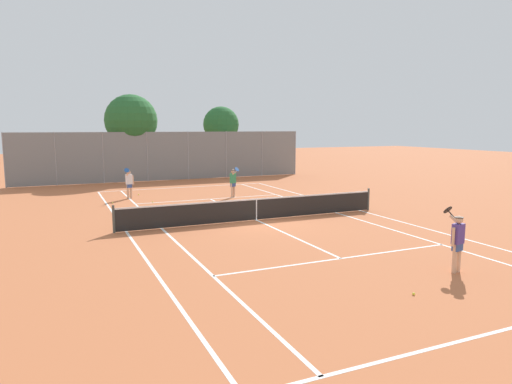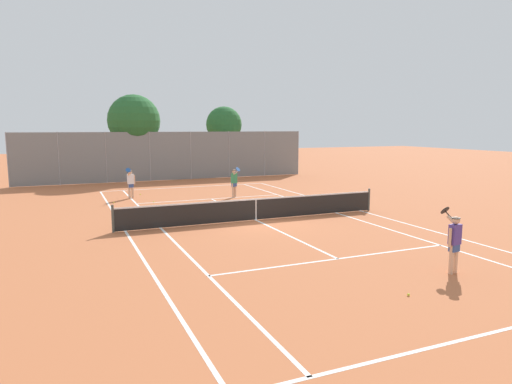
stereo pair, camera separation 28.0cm
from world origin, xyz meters
TOP-DOWN VIEW (x-y plane):
  - ground_plane at (0.00, 0.00)m, footprint 120.00×120.00m
  - court_line_markings at (0.00, 0.00)m, footprint 11.10×23.90m
  - tennis_net at (0.00, 0.00)m, footprint 12.00×0.10m
  - player_near_side at (2.16, -8.81)m, footprint 0.57×0.81m
  - player_far_left at (-4.10, 8.41)m, footprint 0.59×0.80m
  - player_far_right at (1.43, 6.50)m, footprint 0.43×0.90m
  - loose_tennis_ball_0 at (-5.20, 7.06)m, footprint 0.07×0.07m
  - loose_tennis_ball_1 at (-3.43, 9.53)m, footprint 0.07×0.07m
  - loose_tennis_ball_2 at (-3.20, 6.50)m, footprint 0.07×0.07m
  - loose_tennis_ball_3 at (-0.17, -9.70)m, footprint 0.07×0.07m
  - back_fence at (0.00, 16.44)m, footprint 21.93×0.08m
  - tree_behind_left at (-2.37, 17.97)m, footprint 3.94×3.94m
  - tree_behind_right at (5.53, 19.76)m, footprint 3.07×3.07m

SIDE VIEW (x-z plane):
  - ground_plane at x=0.00m, z-range 0.00..0.00m
  - court_line_markings at x=0.00m, z-range 0.00..0.01m
  - loose_tennis_ball_0 at x=-5.20m, z-range 0.00..0.07m
  - loose_tennis_ball_1 at x=-3.43m, z-range 0.00..0.07m
  - loose_tennis_ball_2 at x=-3.20m, z-range 0.00..0.07m
  - loose_tennis_ball_3 at x=-0.17m, z-range 0.00..0.07m
  - tennis_net at x=0.00m, z-range -0.03..1.04m
  - player_near_side at x=2.16m, z-range 0.04..1.81m
  - player_far_left at x=-4.10m, z-range 0.04..1.81m
  - player_far_right at x=1.43m, z-range 0.04..1.81m
  - back_fence at x=0.00m, z-range 0.00..3.67m
  - tree_behind_right at x=5.53m, z-range 1.25..7.02m
  - tree_behind_left at x=-2.37m, z-range 1.16..7.62m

